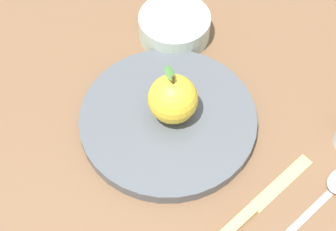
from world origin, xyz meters
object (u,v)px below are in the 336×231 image
dinner_plate (168,119)px  side_bowl (174,24)px  spoon (331,191)px  apple (173,99)px  knife (251,211)px

dinner_plate → side_bowl: 0.18m
spoon → side_bowl: bearing=7.2°
apple → knife: 0.18m
side_bowl → spoon: bearing=-172.8°
apple → knife: size_ratio=0.44×
dinner_plate → side_bowl: bearing=-32.1°
knife → side_bowl: bearing=-11.4°
apple → side_bowl: bearing=-29.9°
dinner_plate → knife: bearing=-170.8°
apple → side_bowl: 0.18m
dinner_plate → spoon: dinner_plate is taller
apple → side_bowl: (0.15, -0.09, -0.03)m
knife → spoon: (-0.03, -0.11, 0.00)m
side_bowl → spoon: size_ratio=0.63×
apple → side_bowl: size_ratio=0.74×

